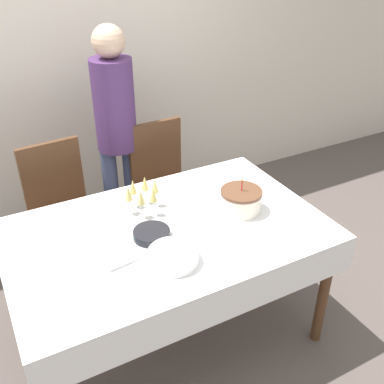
{
  "coord_description": "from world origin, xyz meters",
  "views": [
    {
      "loc": [
        -0.79,
        -1.76,
        2.14
      ],
      "look_at": [
        0.2,
        0.09,
        0.89
      ],
      "focal_mm": 42.0,
      "sensor_mm": 36.0,
      "label": 1
    }
  ],
  "objects_px": {
    "champagne_tray": "(143,197)",
    "person_standing": "(116,122)",
    "plate_stack_main": "(173,256)",
    "plate_stack_dessert": "(152,234)",
    "dining_chair_far_right": "(163,183)",
    "birthday_cake": "(241,200)",
    "dining_chair_far_left": "(62,209)"
  },
  "relations": [
    {
      "from": "champagne_tray",
      "to": "person_standing",
      "type": "height_order",
      "value": "person_standing"
    },
    {
      "from": "plate_stack_main",
      "to": "plate_stack_dessert",
      "type": "xyz_separation_m",
      "value": [
        -0.01,
        0.23,
        -0.01
      ]
    },
    {
      "from": "dining_chair_far_right",
      "to": "person_standing",
      "type": "distance_m",
      "value": 0.55
    },
    {
      "from": "champagne_tray",
      "to": "person_standing",
      "type": "distance_m",
      "value": 0.85
    },
    {
      "from": "birthday_cake",
      "to": "plate_stack_main",
      "type": "bearing_deg",
      "value": -156.66
    },
    {
      "from": "plate_stack_main",
      "to": "person_standing",
      "type": "xyz_separation_m",
      "value": [
        0.2,
        1.3,
        0.18
      ]
    },
    {
      "from": "champagne_tray",
      "to": "plate_stack_main",
      "type": "distance_m",
      "value": 0.48
    },
    {
      "from": "dining_chair_far_right",
      "to": "plate_stack_dessert",
      "type": "height_order",
      "value": "dining_chair_far_right"
    },
    {
      "from": "dining_chair_far_right",
      "to": "champagne_tray",
      "type": "bearing_deg",
      "value": -122.75
    },
    {
      "from": "dining_chair_far_right",
      "to": "plate_stack_dessert",
      "type": "xyz_separation_m",
      "value": [
        -0.46,
        -0.87,
        0.26
      ]
    },
    {
      "from": "birthday_cake",
      "to": "plate_stack_dessert",
      "type": "xyz_separation_m",
      "value": [
        -0.54,
        -0.0,
        -0.04
      ]
    },
    {
      "from": "dining_chair_far_left",
      "to": "plate_stack_dessert",
      "type": "distance_m",
      "value": 0.95
    },
    {
      "from": "birthday_cake",
      "to": "champagne_tray",
      "type": "height_order",
      "value": "birthday_cake"
    },
    {
      "from": "dining_chair_far_left",
      "to": "dining_chair_far_right",
      "type": "bearing_deg",
      "value": 0.02
    },
    {
      "from": "dining_chair_far_left",
      "to": "person_standing",
      "type": "relative_size",
      "value": 0.59
    },
    {
      "from": "plate_stack_main",
      "to": "person_standing",
      "type": "height_order",
      "value": "person_standing"
    },
    {
      "from": "person_standing",
      "to": "dining_chair_far_left",
      "type": "bearing_deg",
      "value": -157.5
    },
    {
      "from": "dining_chair_far_left",
      "to": "champagne_tray",
      "type": "bearing_deg",
      "value": -62.14
    },
    {
      "from": "plate_stack_main",
      "to": "person_standing",
      "type": "relative_size",
      "value": 0.15
    },
    {
      "from": "plate_stack_main",
      "to": "plate_stack_dessert",
      "type": "distance_m",
      "value": 0.23
    },
    {
      "from": "dining_chair_far_right",
      "to": "birthday_cake",
      "type": "xyz_separation_m",
      "value": [
        0.08,
        -0.87,
        0.3
      ]
    },
    {
      "from": "champagne_tray",
      "to": "birthday_cake",
      "type": "bearing_deg",
      "value": -26.8
    },
    {
      "from": "dining_chair_far_right",
      "to": "plate_stack_dessert",
      "type": "bearing_deg",
      "value": -117.89
    },
    {
      "from": "dining_chair_far_left",
      "to": "person_standing",
      "type": "bearing_deg",
      "value": 22.5
    },
    {
      "from": "dining_chair_far_right",
      "to": "person_standing",
      "type": "xyz_separation_m",
      "value": [
        -0.25,
        0.2,
        0.45
      ]
    },
    {
      "from": "dining_chair_far_left",
      "to": "dining_chair_far_right",
      "type": "height_order",
      "value": "same"
    },
    {
      "from": "dining_chair_far_left",
      "to": "birthday_cake",
      "type": "bearing_deg",
      "value": -46.93
    },
    {
      "from": "plate_stack_dessert",
      "to": "person_standing",
      "type": "distance_m",
      "value": 1.11
    },
    {
      "from": "champagne_tray",
      "to": "plate_stack_dessert",
      "type": "relative_size",
      "value": 1.5
    },
    {
      "from": "dining_chair_far_left",
      "to": "champagne_tray",
      "type": "height_order",
      "value": "dining_chair_far_left"
    },
    {
      "from": "plate_stack_main",
      "to": "dining_chair_far_right",
      "type": "bearing_deg",
      "value": 67.71
    },
    {
      "from": "dining_chair_far_left",
      "to": "plate_stack_main",
      "type": "bearing_deg",
      "value": -75.51
    }
  ]
}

